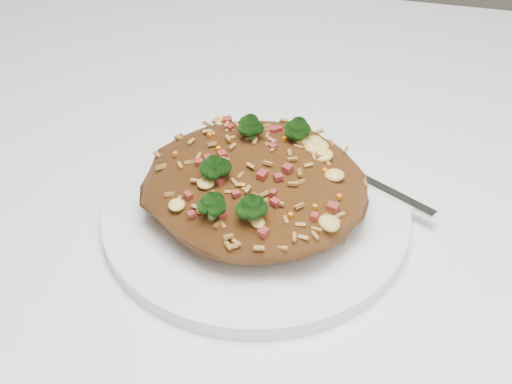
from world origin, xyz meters
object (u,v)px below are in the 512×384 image
fried_rice (256,178)px  fork (358,176)px  dining_table (354,290)px  plate (256,212)px

fried_rice → fork: size_ratio=1.19×
dining_table → fork: fork is taller
fried_rice → fork: 0.10m
dining_table → fried_rice: bearing=-166.1°
plate → fried_rice: (-0.00, -0.00, 0.04)m
dining_table → plate: bearing=-166.4°
plate → fork: fork is taller
plate → fried_rice: fried_rice is taller
dining_table → fork: bearing=107.2°
fried_rice → fork: bearing=34.7°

